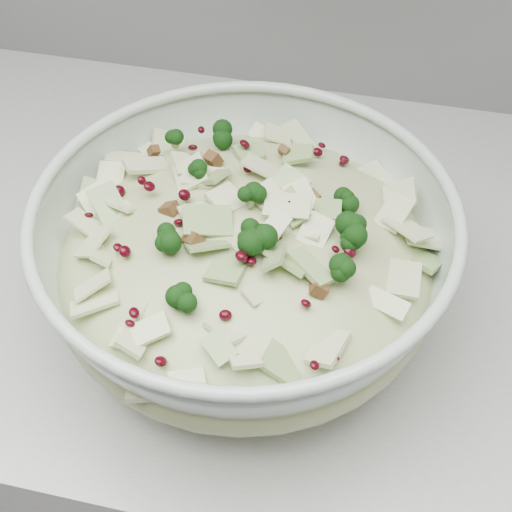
{
  "coord_description": "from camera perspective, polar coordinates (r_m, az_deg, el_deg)",
  "views": [
    {
      "loc": [
        0.21,
        1.21,
        1.42
      ],
      "look_at": [
        0.12,
        1.58,
        1.0
      ],
      "focal_mm": 50.0,
      "sensor_mm": 36.0,
      "label": 1
    }
  ],
  "objects": [
    {
      "name": "counter",
      "position": [
        1.11,
        -5.09,
        -13.99
      ],
      "size": [
        3.6,
        0.6,
        0.9
      ],
      "primitive_type": "cube",
      "color": "beige",
      "rests_on": "floor"
    },
    {
      "name": "mixing_bowl",
      "position": [
        0.61,
        -0.86,
        -0.48
      ],
      "size": [
        0.43,
        0.43,
        0.14
      ],
      "rotation": [
        0.0,
        0.0,
        0.27
      ],
      "color": "#B9CBBD",
      "rests_on": "counter"
    },
    {
      "name": "salad",
      "position": [
        0.59,
        -0.89,
        0.99
      ],
      "size": [
        0.35,
        0.35,
        0.14
      ],
      "rotation": [
        0.0,
        0.0,
        -0.09
      ],
      "color": "#C2C888",
      "rests_on": "mixing_bowl"
    }
  ]
}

